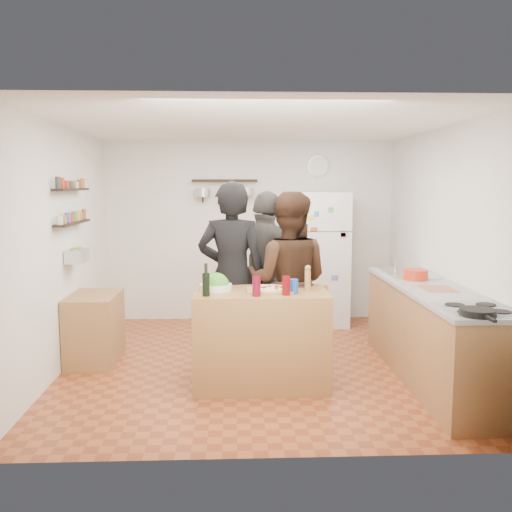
{
  "coord_description": "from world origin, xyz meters",
  "views": [
    {
      "loc": [
        -0.25,
        -5.87,
        1.91
      ],
      "look_at": [
        0.0,
        0.1,
        1.15
      ],
      "focal_mm": 40.0,
      "sensor_mm": 36.0,
      "label": 1
    }
  ],
  "objects_px": {
    "prep_island": "(261,338)",
    "red_bowl": "(415,275)",
    "salt_canister": "(294,286)",
    "skillet": "(478,312)",
    "person_left": "(232,276)",
    "person_back": "(267,273)",
    "counter_run": "(433,335)",
    "person_center": "(288,282)",
    "fridge": "(321,259)",
    "wine_bottle": "(206,285)",
    "salad_bowl": "(216,287)",
    "wall_clock": "(318,166)",
    "pepper_mill": "(308,280)",
    "side_table": "(95,328)"
  },
  "relations": [
    {
      "from": "prep_island",
      "to": "red_bowl",
      "type": "height_order",
      "value": "red_bowl"
    },
    {
      "from": "salt_canister",
      "to": "skillet",
      "type": "distance_m",
      "value": 1.63
    },
    {
      "from": "person_left",
      "to": "person_back",
      "type": "distance_m",
      "value": 0.65
    },
    {
      "from": "prep_island",
      "to": "salt_canister",
      "type": "xyz_separation_m",
      "value": [
        0.3,
        -0.12,
        0.52
      ]
    },
    {
      "from": "counter_run",
      "to": "skillet",
      "type": "relative_size",
      "value": 9.68
    },
    {
      "from": "person_left",
      "to": "person_center",
      "type": "height_order",
      "value": "person_left"
    },
    {
      "from": "counter_run",
      "to": "fridge",
      "type": "distance_m",
      "value": 2.46
    },
    {
      "from": "fridge",
      "to": "wine_bottle",
      "type": "bearing_deg",
      "value": -118.99
    },
    {
      "from": "skillet",
      "to": "person_center",
      "type": "bearing_deg",
      "value": 129.21
    },
    {
      "from": "salad_bowl",
      "to": "red_bowl",
      "type": "bearing_deg",
      "value": 12.73
    },
    {
      "from": "skillet",
      "to": "prep_island",
      "type": "bearing_deg",
      "value": 144.92
    },
    {
      "from": "wine_bottle",
      "to": "person_back",
      "type": "height_order",
      "value": "person_back"
    },
    {
      "from": "person_center",
      "to": "salt_canister",
      "type": "bearing_deg",
      "value": 101.85
    },
    {
      "from": "fridge",
      "to": "prep_island",
      "type": "bearing_deg",
      "value": -111.55
    },
    {
      "from": "fridge",
      "to": "wall_clock",
      "type": "distance_m",
      "value": 1.29
    },
    {
      "from": "pepper_mill",
      "to": "wall_clock",
      "type": "bearing_deg",
      "value": 79.6
    },
    {
      "from": "prep_island",
      "to": "salad_bowl",
      "type": "relative_size",
      "value": 4.12
    },
    {
      "from": "person_back",
      "to": "fridge",
      "type": "height_order",
      "value": "person_back"
    },
    {
      "from": "person_back",
      "to": "side_table",
      "type": "height_order",
      "value": "person_back"
    },
    {
      "from": "skillet",
      "to": "wall_clock",
      "type": "relative_size",
      "value": 0.91
    },
    {
      "from": "pepper_mill",
      "to": "fridge",
      "type": "bearing_deg",
      "value": 78.16
    },
    {
      "from": "person_back",
      "to": "skillet",
      "type": "height_order",
      "value": "person_back"
    },
    {
      "from": "counter_run",
      "to": "skillet",
      "type": "bearing_deg",
      "value": -94.81
    },
    {
      "from": "person_center",
      "to": "side_table",
      "type": "height_order",
      "value": "person_center"
    },
    {
      "from": "counter_run",
      "to": "person_left",
      "type": "bearing_deg",
      "value": 167.89
    },
    {
      "from": "skillet",
      "to": "red_bowl",
      "type": "bearing_deg",
      "value": 88.24
    },
    {
      "from": "prep_island",
      "to": "person_back",
      "type": "height_order",
      "value": "person_back"
    },
    {
      "from": "salt_canister",
      "to": "person_left",
      "type": "height_order",
      "value": "person_left"
    },
    {
      "from": "person_back",
      "to": "red_bowl",
      "type": "distance_m",
      "value": 1.6
    },
    {
      "from": "person_left",
      "to": "skillet",
      "type": "bearing_deg",
      "value": 148.73
    },
    {
      "from": "pepper_mill",
      "to": "side_table",
      "type": "xyz_separation_m",
      "value": [
        -2.2,
        0.76,
        -0.64
      ]
    },
    {
      "from": "salad_bowl",
      "to": "wine_bottle",
      "type": "relative_size",
      "value": 1.47
    },
    {
      "from": "pepper_mill",
      "to": "salt_canister",
      "type": "bearing_deg",
      "value": -131.42
    },
    {
      "from": "side_table",
      "to": "person_left",
      "type": "bearing_deg",
      "value": -12.17
    },
    {
      "from": "salad_bowl",
      "to": "red_bowl",
      "type": "distance_m",
      "value": 2.11
    },
    {
      "from": "counter_run",
      "to": "pepper_mill",
      "type": "bearing_deg",
      "value": -178.93
    },
    {
      "from": "person_center",
      "to": "counter_run",
      "type": "bearing_deg",
      "value": 176.24
    },
    {
      "from": "salt_canister",
      "to": "person_left",
      "type": "xyz_separation_m",
      "value": [
        -0.57,
        0.61,
        -0.01
      ]
    },
    {
      "from": "side_table",
      "to": "counter_run",
      "type": "bearing_deg",
      "value": -12.14
    },
    {
      "from": "wine_bottle",
      "to": "counter_run",
      "type": "relative_size",
      "value": 0.08
    },
    {
      "from": "salad_bowl",
      "to": "wall_clock",
      "type": "height_order",
      "value": "wall_clock"
    },
    {
      "from": "skillet",
      "to": "side_table",
      "type": "xyz_separation_m",
      "value": [
        -3.34,
        1.93,
        -0.58
      ]
    },
    {
      "from": "salt_canister",
      "to": "counter_run",
      "type": "bearing_deg",
      "value": 7.93
    },
    {
      "from": "counter_run",
      "to": "person_back",
      "type": "bearing_deg",
      "value": 148.98
    },
    {
      "from": "person_center",
      "to": "fridge",
      "type": "distance_m",
      "value": 2.01
    },
    {
      "from": "salad_bowl",
      "to": "salt_canister",
      "type": "bearing_deg",
      "value": -13.28
    },
    {
      "from": "person_back",
      "to": "wine_bottle",
      "type": "bearing_deg",
      "value": 101.53
    },
    {
      "from": "fridge",
      "to": "person_back",
      "type": "bearing_deg",
      "value": -120.98
    },
    {
      "from": "side_table",
      "to": "salt_canister",
      "type": "bearing_deg",
      "value": -24.44
    },
    {
      "from": "person_center",
      "to": "wall_clock",
      "type": "bearing_deg",
      "value": -93.93
    }
  ]
}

